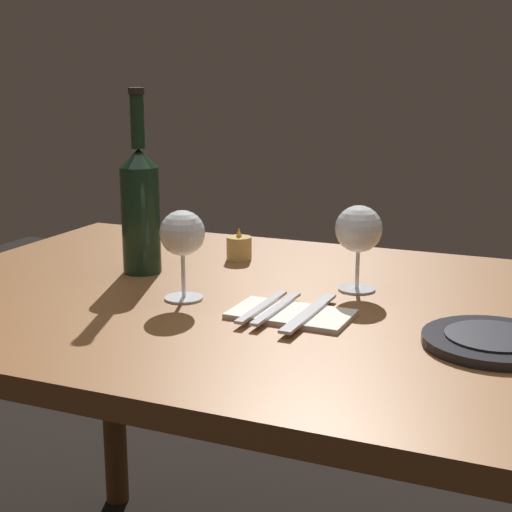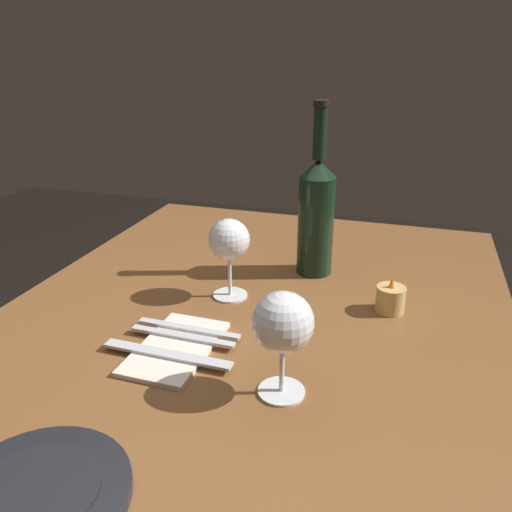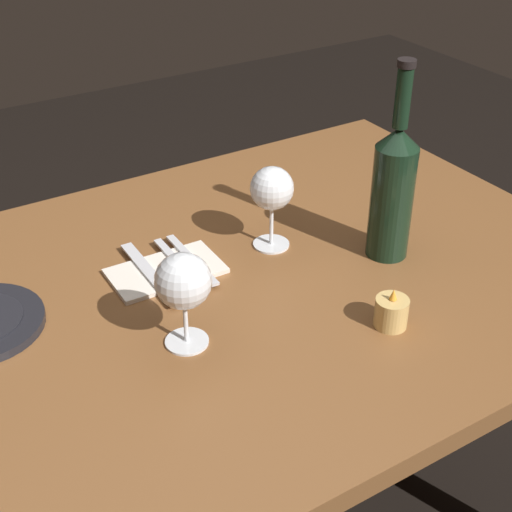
{
  "view_description": "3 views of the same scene",
  "coord_description": "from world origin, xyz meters",
  "px_view_note": "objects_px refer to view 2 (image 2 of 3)",
  "views": [
    {
      "loc": [
        0.48,
        -1.17,
        1.12
      ],
      "look_at": [
        -0.04,
        0.05,
        0.8
      ],
      "focal_mm": 53.58,
      "sensor_mm": 36.0,
      "label": 1
    },
    {
      "loc": [
        0.71,
        0.25,
        1.19
      ],
      "look_at": [
        -0.08,
        0.0,
        0.85
      ],
      "focal_mm": 36.43,
      "sensor_mm": 36.0,
      "label": 2
    },
    {
      "loc": [
        0.5,
        0.89,
        1.44
      ],
      "look_at": [
        -0.03,
        0.04,
        0.8
      ],
      "focal_mm": 51.71,
      "sensor_mm": 36.0,
      "label": 3
    }
  ],
  "objects_px": {
    "wine_glass_right": "(229,242)",
    "dinner_plate": "(35,496)",
    "wine_bottle": "(316,213)",
    "fork_outer": "(189,329)",
    "fork_inner": "(182,336)",
    "votive_candle": "(390,300)",
    "folded_napkin": "(176,348)",
    "table_knife": "(167,354)",
    "wine_glass_left": "(283,325)"
  },
  "relations": [
    {
      "from": "folded_napkin",
      "to": "fork_outer",
      "type": "bearing_deg",
      "value": 180.0
    },
    {
      "from": "wine_glass_left",
      "to": "fork_inner",
      "type": "relative_size",
      "value": 0.85
    },
    {
      "from": "fork_inner",
      "to": "fork_outer",
      "type": "height_order",
      "value": "same"
    },
    {
      "from": "table_knife",
      "to": "folded_napkin",
      "type": "bearing_deg",
      "value": 180.0
    },
    {
      "from": "wine_glass_right",
      "to": "votive_candle",
      "type": "distance_m",
      "value": 0.31
    },
    {
      "from": "wine_glass_right",
      "to": "folded_napkin",
      "type": "xyz_separation_m",
      "value": [
        0.2,
        -0.02,
        -0.11
      ]
    },
    {
      "from": "wine_glass_left",
      "to": "wine_glass_right",
      "type": "height_order",
      "value": "wine_glass_right"
    },
    {
      "from": "wine_bottle",
      "to": "wine_glass_left",
      "type": "bearing_deg",
      "value": 5.23
    },
    {
      "from": "fork_outer",
      "to": "table_knife",
      "type": "relative_size",
      "value": 0.86
    },
    {
      "from": "dinner_plate",
      "to": "folded_napkin",
      "type": "xyz_separation_m",
      "value": [
        -0.31,
        0.01,
        -0.0
      ]
    },
    {
      "from": "wine_bottle",
      "to": "fork_inner",
      "type": "bearing_deg",
      "value": -23.73
    },
    {
      "from": "wine_glass_left",
      "to": "folded_napkin",
      "type": "height_order",
      "value": "wine_glass_left"
    },
    {
      "from": "wine_glass_left",
      "to": "folded_napkin",
      "type": "xyz_separation_m",
      "value": [
        -0.06,
        -0.19,
        -0.1
      ]
    },
    {
      "from": "folded_napkin",
      "to": "table_knife",
      "type": "relative_size",
      "value": 0.91
    },
    {
      "from": "fork_outer",
      "to": "wine_glass_left",
      "type": "bearing_deg",
      "value": 60.5
    },
    {
      "from": "folded_napkin",
      "to": "table_knife",
      "type": "height_order",
      "value": "table_knife"
    },
    {
      "from": "dinner_plate",
      "to": "fork_inner",
      "type": "distance_m",
      "value": 0.34
    },
    {
      "from": "wine_glass_right",
      "to": "table_knife",
      "type": "bearing_deg",
      "value": -4.5
    },
    {
      "from": "folded_napkin",
      "to": "fork_outer",
      "type": "relative_size",
      "value": 1.07
    },
    {
      "from": "folded_napkin",
      "to": "fork_outer",
      "type": "xyz_separation_m",
      "value": [
        -0.05,
        0.0,
        0.01
      ]
    },
    {
      "from": "dinner_plate",
      "to": "folded_napkin",
      "type": "relative_size",
      "value": 1.04
    },
    {
      "from": "wine_glass_left",
      "to": "votive_candle",
      "type": "relative_size",
      "value": 2.28
    },
    {
      "from": "wine_glass_right",
      "to": "table_knife",
      "type": "height_order",
      "value": "wine_glass_right"
    },
    {
      "from": "folded_napkin",
      "to": "fork_inner",
      "type": "relative_size",
      "value": 1.07
    },
    {
      "from": "wine_glass_right",
      "to": "votive_candle",
      "type": "xyz_separation_m",
      "value": [
        -0.03,
        0.3,
        -0.09
      ]
    },
    {
      "from": "wine_glass_left",
      "to": "wine_bottle",
      "type": "xyz_separation_m",
      "value": [
        -0.42,
        -0.04,
        0.02
      ]
    },
    {
      "from": "fork_outer",
      "to": "table_knife",
      "type": "xyz_separation_m",
      "value": [
        0.08,
        0.0,
        0.0
      ]
    },
    {
      "from": "wine_glass_left",
      "to": "dinner_plate",
      "type": "xyz_separation_m",
      "value": [
        0.25,
        -0.2,
        -0.1
      ]
    },
    {
      "from": "dinner_plate",
      "to": "wine_glass_left",
      "type": "bearing_deg",
      "value": 141.7
    },
    {
      "from": "folded_napkin",
      "to": "fork_outer",
      "type": "height_order",
      "value": "fork_outer"
    },
    {
      "from": "wine_glass_left",
      "to": "wine_glass_right",
      "type": "distance_m",
      "value": 0.31
    },
    {
      "from": "wine_bottle",
      "to": "folded_napkin",
      "type": "distance_m",
      "value": 0.41
    },
    {
      "from": "fork_outer",
      "to": "table_knife",
      "type": "bearing_deg",
      "value": 0.0
    },
    {
      "from": "fork_outer",
      "to": "dinner_plate",
      "type": "bearing_deg",
      "value": -2.36
    },
    {
      "from": "wine_glass_left",
      "to": "votive_candle",
      "type": "xyz_separation_m",
      "value": [
        -0.29,
        0.13,
        -0.08
      ]
    },
    {
      "from": "wine_glass_right",
      "to": "dinner_plate",
      "type": "relative_size",
      "value": 0.77
    },
    {
      "from": "wine_glass_right",
      "to": "fork_inner",
      "type": "relative_size",
      "value": 0.86
    },
    {
      "from": "wine_glass_right",
      "to": "votive_candle",
      "type": "relative_size",
      "value": 2.3
    },
    {
      "from": "table_knife",
      "to": "dinner_plate",
      "type": "bearing_deg",
      "value": -3.03
    },
    {
      "from": "wine_glass_right",
      "to": "folded_napkin",
      "type": "distance_m",
      "value": 0.23
    },
    {
      "from": "votive_candle",
      "to": "dinner_plate",
      "type": "bearing_deg",
      "value": -31.23
    },
    {
      "from": "wine_bottle",
      "to": "wine_glass_right",
      "type": "bearing_deg",
      "value": -39.12
    },
    {
      "from": "dinner_plate",
      "to": "wine_glass_right",
      "type": "bearing_deg",
      "value": 176.3
    },
    {
      "from": "wine_glass_right",
      "to": "folded_napkin",
      "type": "height_order",
      "value": "wine_glass_right"
    },
    {
      "from": "wine_bottle",
      "to": "fork_outer",
      "type": "bearing_deg",
      "value": -25.4
    },
    {
      "from": "wine_glass_left",
      "to": "fork_outer",
      "type": "relative_size",
      "value": 0.85
    },
    {
      "from": "wine_bottle",
      "to": "votive_candle",
      "type": "height_order",
      "value": "wine_bottle"
    },
    {
      "from": "wine_glass_right",
      "to": "fork_outer",
      "type": "bearing_deg",
      "value": -6.85
    },
    {
      "from": "wine_bottle",
      "to": "votive_candle",
      "type": "xyz_separation_m",
      "value": [
        0.13,
        0.17,
        -0.11
      ]
    },
    {
      "from": "wine_bottle",
      "to": "folded_napkin",
      "type": "relative_size",
      "value": 1.82
    }
  ]
}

